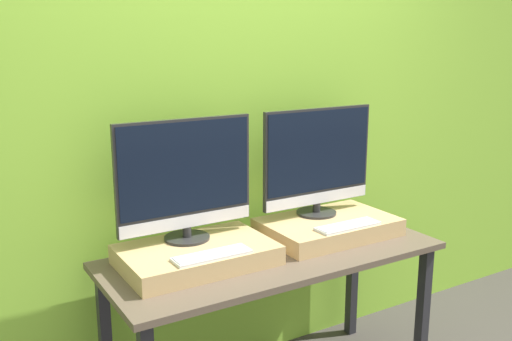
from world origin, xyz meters
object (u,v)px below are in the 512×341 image
object	(u,v)px
monitor_left	(185,178)
keyboard_left	(212,255)
monitor_right	(318,160)
keyboard_right	(348,226)

from	to	relation	value
monitor_left	keyboard_left	world-z (taller)	monitor_left
monitor_right	keyboard_left	bearing A→B (deg)	-161.26
monitor_left	keyboard_left	distance (m)	0.37
monitor_left	monitor_right	world-z (taller)	same
keyboard_right	monitor_left	bearing A→B (deg)	161.26
monitor_left	monitor_right	size ratio (longest dim) A/B	1.00
monitor_left	keyboard_left	size ratio (longest dim) A/B	1.89
monitor_left	monitor_right	distance (m)	0.73
monitor_left	monitor_right	bearing A→B (deg)	0.00
keyboard_right	keyboard_left	bearing A→B (deg)	180.00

